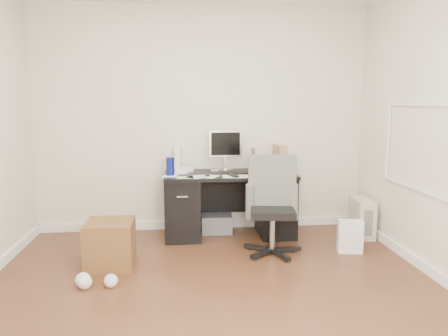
# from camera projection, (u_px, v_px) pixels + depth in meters

# --- Properties ---
(ground) EXTENTS (4.00, 4.00, 0.00)m
(ground) POSITION_uv_depth(u_px,v_px,m) (215.00, 298.00, 3.53)
(ground) COLOR #4E2719
(ground) RESTS_ON ground
(room_shell) EXTENTS (4.02, 4.02, 2.71)m
(room_shell) POSITION_uv_depth(u_px,v_px,m) (219.00, 91.00, 3.31)
(room_shell) COLOR silver
(room_shell) RESTS_ON ground
(desk) EXTENTS (1.50, 0.70, 0.75)m
(desk) POSITION_uv_depth(u_px,v_px,m) (229.00, 202.00, 5.12)
(desk) COLOR black
(desk) RESTS_ON ground
(loose_papers) EXTENTS (1.10, 0.60, 0.00)m
(loose_papers) POSITION_uv_depth(u_px,v_px,m) (213.00, 174.00, 5.00)
(loose_papers) COLOR white
(loose_papers) RESTS_ON desk
(lcd_monitor) EXTENTS (0.40, 0.24, 0.49)m
(lcd_monitor) POSITION_uv_depth(u_px,v_px,m) (225.00, 150.00, 5.20)
(lcd_monitor) COLOR #B9B9BE
(lcd_monitor) RESTS_ON desk
(keyboard) EXTENTS (0.39, 0.16, 0.02)m
(keyboard) POSITION_uv_depth(u_px,v_px,m) (240.00, 173.00, 5.03)
(keyboard) COLOR black
(keyboard) RESTS_ON desk
(computer_mouse) EXTENTS (0.07, 0.07, 0.06)m
(computer_mouse) POSITION_uv_depth(u_px,v_px,m) (265.00, 172.00, 4.97)
(computer_mouse) COLOR #B9B9BE
(computer_mouse) RESTS_ON desk
(travel_mug) EXTENTS (0.10, 0.10, 0.21)m
(travel_mug) POSITION_uv_depth(u_px,v_px,m) (170.00, 166.00, 4.90)
(travel_mug) COLOR navy
(travel_mug) RESTS_ON desk
(white_binder) EXTENTS (0.14, 0.26, 0.29)m
(white_binder) POSITION_uv_depth(u_px,v_px,m) (178.00, 159.00, 5.21)
(white_binder) COLOR silver
(white_binder) RESTS_ON desk
(magazine_file) EXTENTS (0.16, 0.28, 0.30)m
(magazine_file) POSITION_uv_depth(u_px,v_px,m) (280.00, 158.00, 5.26)
(magazine_file) COLOR #8F6745
(magazine_file) RESTS_ON desk
(pen_cup) EXTENTS (0.13, 0.13, 0.26)m
(pen_cup) POSITION_uv_depth(u_px,v_px,m) (254.00, 159.00, 5.32)
(pen_cup) COLOR #583219
(pen_cup) RESTS_ON desk
(yellow_book) EXTENTS (0.20, 0.24, 0.04)m
(yellow_book) POSITION_uv_depth(u_px,v_px,m) (279.00, 172.00, 5.03)
(yellow_book) COLOR yellow
(yellow_book) RESTS_ON desk
(paper_remote) EXTENTS (0.30, 0.25, 0.02)m
(paper_remote) POSITION_uv_depth(u_px,v_px,m) (235.00, 175.00, 4.84)
(paper_remote) COLOR white
(paper_remote) RESTS_ON desk
(office_chair) EXTENTS (0.64, 0.64, 1.01)m
(office_chair) POSITION_uv_depth(u_px,v_px,m) (273.00, 206.00, 4.49)
(office_chair) COLOR #585B58
(office_chair) RESTS_ON ground
(pc_tower) EXTENTS (0.23, 0.46, 0.44)m
(pc_tower) POSITION_uv_depth(u_px,v_px,m) (362.00, 217.00, 5.14)
(pc_tower) COLOR beige
(pc_tower) RESTS_ON ground
(shopping_bag) EXTENTS (0.28, 0.23, 0.34)m
(shopping_bag) POSITION_uv_depth(u_px,v_px,m) (350.00, 236.00, 4.58)
(shopping_bag) COLOR white
(shopping_bag) RESTS_ON ground
(wicker_basket) EXTENTS (0.45, 0.45, 0.45)m
(wicker_basket) POSITION_uv_depth(u_px,v_px,m) (110.00, 244.00, 4.18)
(wicker_basket) COLOR #513818
(wicker_basket) RESTS_ON ground
(desk_printer) EXTENTS (0.37, 0.31, 0.21)m
(desk_printer) POSITION_uv_depth(u_px,v_px,m) (217.00, 223.00, 5.30)
(desk_printer) COLOR slate
(desk_printer) RESTS_ON ground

